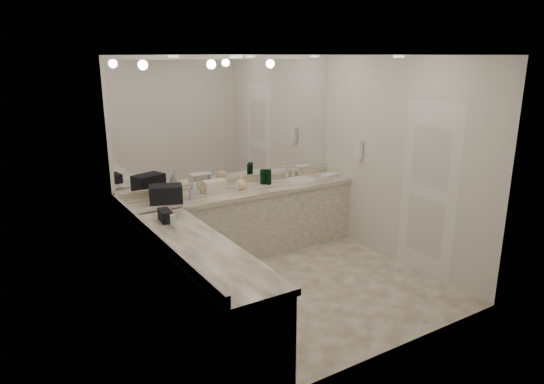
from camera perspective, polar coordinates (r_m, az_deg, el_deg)
floor at (r=5.74m, az=2.47°, el=-11.12°), size 3.20×3.20×0.00m
ceiling at (r=5.12m, az=2.83°, el=15.80°), size 3.20×3.20×0.00m
wall_back at (r=6.54m, az=-4.86°, el=4.28°), size 3.20×0.02×2.60m
wall_left at (r=4.60m, az=-14.02°, el=-1.08°), size 0.02×3.00×2.60m
wall_right at (r=6.31m, az=14.71°, el=3.39°), size 0.02×3.00×2.60m
vanity_back_base at (r=6.52m, az=-3.46°, el=-3.76°), size 3.20×0.60×0.84m
vanity_back_top at (r=6.38m, az=-3.49°, el=0.03°), size 3.20×0.64×0.06m
vanity_left_base at (r=4.76m, az=-8.64°, el=-11.64°), size 0.60×2.40×0.84m
vanity_left_top at (r=4.57m, az=-8.76°, el=-6.59°), size 0.64×2.42×0.06m
backsplash_back at (r=6.60m, az=-4.71°, el=1.28°), size 3.20×0.04×0.10m
backsplash_left at (r=4.71m, az=-13.51°, el=-5.12°), size 0.04×3.00×0.10m
mirror_back at (r=6.45m, az=-4.90°, el=8.40°), size 3.12×0.01×1.55m
mirror_left at (r=4.49m, az=-14.28°, el=4.76°), size 0.01×2.92×1.55m
sink at (r=6.86m, az=3.45°, el=1.39°), size 0.44×0.44×0.03m
faucet at (r=7.01m, az=2.46°, el=2.34°), size 0.24×0.16×0.14m
wall_phone at (r=6.76m, az=10.18°, el=4.89°), size 0.06×0.10×0.24m
door at (r=6.04m, az=17.88°, el=0.15°), size 0.02×0.82×2.10m
black_toiletry_bag at (r=5.91m, az=-12.37°, el=-0.18°), size 0.44×0.36×0.22m
black_bag_spill at (r=5.25m, az=-12.46°, el=-2.71°), size 0.13×0.25×0.13m
cream_cosmetic_case at (r=6.25m, az=-6.80°, el=0.69°), size 0.28×0.17×0.16m
hand_towel at (r=7.10m, az=6.75°, el=2.01°), size 0.27×0.21×0.04m
lotion_left at (r=5.05m, az=-11.56°, el=-3.41°), size 0.06×0.06×0.13m
soap_bottle_a at (r=6.04m, az=-9.26°, el=0.37°), size 0.11×0.11×0.23m
soap_bottle_b at (r=6.03m, az=-9.31°, el=0.04°), size 0.09×0.09×0.17m
soap_bottle_c at (r=6.35m, az=-3.65°, el=1.16°), size 0.20×0.20×0.19m
green_bottle_0 at (r=6.59m, az=-0.39°, el=1.81°), size 0.07×0.07×0.21m
green_bottle_1 at (r=6.61m, az=-0.99°, el=1.82°), size 0.07×0.07×0.21m
green_bottle_2 at (r=6.63m, az=-1.16°, el=1.82°), size 0.06×0.06×0.20m
green_bottle_3 at (r=6.59m, az=-0.43°, el=1.75°), size 0.07×0.07×0.20m
amenity_bottle_0 at (r=5.99m, az=-13.22°, el=-0.82°), size 0.05×0.05×0.06m
amenity_bottle_1 at (r=6.35m, az=-6.39°, el=0.87°), size 0.04×0.04×0.15m
amenity_bottle_2 at (r=6.30m, az=-4.12°, el=0.68°), size 0.05×0.05×0.12m
amenity_bottle_3 at (r=6.35m, az=-4.07°, el=0.65°), size 0.05×0.05×0.09m
amenity_bottle_4 at (r=5.97m, az=-11.40°, el=-0.76°), size 0.06×0.06×0.06m
amenity_bottle_5 at (r=6.23m, az=-8.21°, el=0.13°), size 0.06×0.06×0.07m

